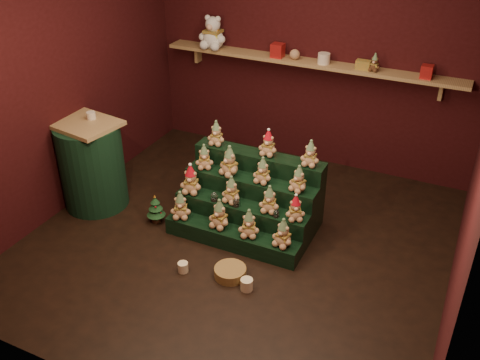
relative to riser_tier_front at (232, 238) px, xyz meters
The scene contains 40 objects.
ground 0.14m from the riser_tier_front, 73.81° to the left, with size 4.00×4.00×0.00m, color black.
back_wall 2.52m from the riser_tier_front, 89.25° to the left, with size 4.00×0.10×2.80m, color black.
front_wall 2.35m from the riser_tier_front, 89.17° to the right, with size 4.00×0.10×2.80m, color black.
left_wall 2.41m from the riser_tier_front, behind, with size 0.10×4.00×2.80m, color black.
back_shelf 2.31m from the riser_tier_front, 89.18° to the left, with size 3.60×0.26×0.24m.
riser_tier_front is the anchor object (origin of this frame).
riser_tier_midfront 0.24m from the riser_tier_front, 90.00° to the left, with size 1.40×0.22×0.36m, color black.
riser_tier_midback 0.48m from the riser_tier_front, 90.00° to the left, with size 1.40×0.22×0.54m, color black.
riser_tier_back 0.71m from the riser_tier_front, 90.00° to the left, with size 1.40×0.22×0.72m, color black.
teddy_0 0.61m from the riser_tier_front, behind, with size 0.21×0.19×0.29m, color tan, non-canonical shape.
teddy_1 0.28m from the riser_tier_front, behind, with size 0.22×0.19×0.30m, color tan, non-canonical shape.
teddy_2 0.30m from the riser_tier_front, ahead, with size 0.20×0.18×0.29m, color tan, non-canonical shape.
teddy_3 0.59m from the riser_tier_front, ahead, with size 0.21×0.19×0.29m, color tan, non-canonical shape.
teddy_4 0.73m from the riser_tier_front, 160.09° to the left, with size 0.22×0.20×0.31m, color tan, non-canonical shape.
teddy_5 0.48m from the riser_tier_front, 115.60° to the left, with size 0.20×0.18×0.28m, color tan, non-canonical shape.
teddy_6 0.55m from the riser_tier_front, 36.43° to the left, with size 0.20×0.18×0.28m, color tan, non-canonical shape.
teddy_7 0.73m from the riser_tier_front, 19.23° to the left, with size 0.18×0.17×0.26m, color tan, non-canonical shape.
teddy_8 0.90m from the riser_tier_front, 140.30° to the left, with size 0.19×0.17×0.26m, color tan, non-canonical shape.
teddy_9 0.77m from the riser_tier_front, 117.93° to the left, with size 0.22×0.20×0.31m, color tan, non-canonical shape.
teddy_10 0.74m from the riser_tier_front, 71.75° to the left, with size 0.19×0.17×0.27m, color tan, non-canonical shape.
teddy_11 0.89m from the riser_tier_front, 39.35° to the left, with size 0.19×0.17×0.27m, color tan, non-canonical shape.
teddy_12 1.12m from the riser_tier_front, 126.95° to the left, with size 0.19×0.17×0.26m, color tan, non-canonical shape.
teddy_13 1.02m from the riser_tier_front, 82.42° to the left, with size 0.19×0.17×0.27m, color tan, non-canonical shape.
teddy_14 1.14m from the riser_tier_front, 49.75° to the left, with size 0.19×0.17×0.26m, color tan, non-canonical shape.
snow_globe_a 0.45m from the riser_tier_front, 149.33° to the left, with size 0.07×0.07×0.10m.
snow_globe_b 0.36m from the riser_tier_front, 100.15° to the left, with size 0.07×0.07×0.09m.
snow_globe_c 0.53m from the riser_tier_front, 21.92° to the left, with size 0.06×0.06×0.08m.
side_table 1.74m from the riser_tier_front, behind, with size 0.72×0.69×0.99m.
table_ornament 1.94m from the riser_tier_front, behind, with size 0.09×0.09×0.08m, color beige.
mini_christmas_tree 0.90m from the riser_tier_front, behind, with size 0.20×0.20×0.33m.
mug_left 0.60m from the riser_tier_front, 112.87° to the right, with size 0.10×0.10×0.10m, color #F5E3B5.
mug_right 0.66m from the riser_tier_front, 52.13° to the right, with size 0.11×0.11×0.11m, color #F5E3B5.
wicker_basket 0.47m from the riser_tier_front, 65.43° to the right, with size 0.30×0.30×0.09m, color olive.
white_bear 2.71m from the riser_tier_front, 121.59° to the left, with size 0.36×0.32×0.50m, color white, non-canonical shape.
brown_bear 2.48m from the riser_tier_front, 67.57° to the left, with size 0.14×0.12×0.19m, color #51321B, non-canonical shape.
gift_tin_red_a 2.37m from the riser_tier_front, 99.97° to the left, with size 0.14×0.14×0.16m, color #B11C1B.
gift_tin_cream 2.35m from the riser_tier_front, 83.47° to the left, with size 0.14×0.14×0.12m, color beige.
gift_tin_red_b 2.70m from the riser_tier_front, 55.17° to the left, with size 0.12×0.12×0.14m, color #B11C1B.
shelf_plush_ball 2.34m from the riser_tier_front, 93.78° to the left, with size 0.12×0.12×0.12m, color tan.
scarf_gift_box 2.43m from the riser_tier_front, 70.83° to the left, with size 0.16×0.10×0.10m, color #C7721C.
Camera 1 is at (1.88, -3.91, 3.26)m, focal length 40.00 mm.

